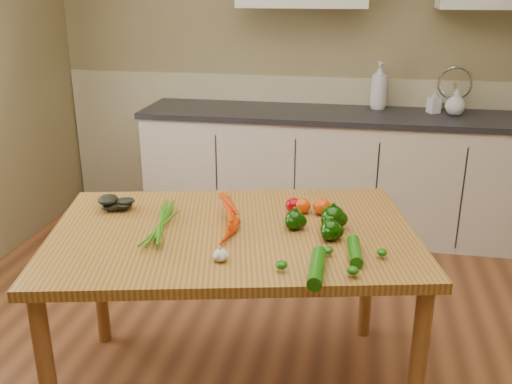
{
  "coord_description": "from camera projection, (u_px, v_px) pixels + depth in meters",
  "views": [
    {
      "loc": [
        0.34,
        -1.84,
        1.75
      ],
      "look_at": [
        -0.1,
        0.51,
        0.88
      ],
      "focal_mm": 40.0,
      "sensor_mm": 36.0,
      "label": 1
    }
  ],
  "objects": [
    {
      "name": "zucchini_b",
      "position": [
        317.0,
        268.0,
        1.98
      ],
      "size": [
        0.06,
        0.25,
        0.05
      ],
      "primitive_type": "cylinder",
      "rotation": [
        1.57,
        0.0,
        0.01
      ],
      "color": "#114B08",
      "rests_on": "table"
    },
    {
      "name": "leafy_greens",
      "position": [
        124.0,
        197.0,
        2.57
      ],
      "size": [
        0.21,
        0.19,
        0.11
      ],
      "primitive_type": null,
      "color": "black",
      "rests_on": "table"
    },
    {
      "name": "zucchini_a",
      "position": [
        355.0,
        251.0,
        2.11
      ],
      "size": [
        0.06,
        0.2,
        0.05
      ],
      "primitive_type": "cylinder",
      "rotation": [
        1.57,
        0.0,
        0.08
      ],
      "color": "#114B08",
      "rests_on": "table"
    },
    {
      "name": "table",
      "position": [
        233.0,
        249.0,
        2.38
      ],
      "size": [
        1.67,
        1.26,
        0.8
      ],
      "rotation": [
        0.0,
        0.0,
        0.22
      ],
      "color": "#9D6B2D",
      "rests_on": "ground"
    },
    {
      "name": "tomato_b",
      "position": [
        302.0,
        206.0,
        2.52
      ],
      "size": [
        0.07,
        0.07,
        0.07
      ],
      "primitive_type": "ellipsoid",
      "color": "#C73C04",
      "rests_on": "table"
    },
    {
      "name": "carrot_bunch",
      "position": [
        208.0,
        219.0,
        2.36
      ],
      "size": [
        0.32,
        0.27,
        0.07
      ],
      "primitive_type": null,
      "rotation": [
        0.0,
        0.0,
        0.22
      ],
      "color": "#C43404",
      "rests_on": "table"
    },
    {
      "name": "pepper_c",
      "position": [
        331.0,
        230.0,
        2.25
      ],
      "size": [
        0.08,
        0.08,
        0.08
      ],
      "primitive_type": "sphere",
      "color": "black",
      "rests_on": "table"
    },
    {
      "name": "soap_bottle_a",
      "position": [
        379.0,
        85.0,
        4.1
      ],
      "size": [
        0.18,
        0.18,
        0.34
      ],
      "primitive_type": "imported",
      "rotation": [
        0.0,
        0.0,
        0.47
      ],
      "color": "silver",
      "rests_on": "counter_run"
    },
    {
      "name": "pepper_b",
      "position": [
        333.0,
        217.0,
        2.35
      ],
      "size": [
        0.1,
        0.1,
        0.1
      ],
      "primitive_type": "sphere",
      "color": "black",
      "rests_on": "table"
    },
    {
      "name": "room",
      "position": [
        265.0,
        130.0,
        2.1
      ],
      "size": [
        4.04,
        5.04,
        2.64
      ],
      "color": "brown",
      "rests_on": "ground"
    },
    {
      "name": "soap_bottle_c",
      "position": [
        456.0,
        102.0,
        3.93
      ],
      "size": [
        0.19,
        0.19,
        0.18
      ],
      "primitive_type": "imported",
      "rotation": [
        0.0,
        0.0,
        5.21
      ],
      "color": "silver",
      "rests_on": "counter_run"
    },
    {
      "name": "pepper_a",
      "position": [
        295.0,
        220.0,
        2.35
      ],
      "size": [
        0.08,
        0.08,
        0.08
      ],
      "primitive_type": "sphere",
      "color": "black",
      "rests_on": "table"
    },
    {
      "name": "garlic_bulb",
      "position": [
        220.0,
        255.0,
        2.08
      ],
      "size": [
        0.06,
        0.06,
        0.05
      ],
      "primitive_type": "ellipsoid",
      "color": "beige",
      "rests_on": "table"
    },
    {
      "name": "tomato_a",
      "position": [
        293.0,
        205.0,
        2.53
      ],
      "size": [
        0.07,
        0.07,
        0.07
      ],
      "primitive_type": "ellipsoid",
      "color": "#920208",
      "rests_on": "table"
    },
    {
      "name": "soap_bottle_b",
      "position": [
        434.0,
        101.0,
        3.99
      ],
      "size": [
        0.1,
        0.1,
        0.17
      ],
      "primitive_type": "imported",
      "rotation": [
        0.0,
        0.0,
        0.46
      ],
      "color": "silver",
      "rests_on": "counter_run"
    },
    {
      "name": "counter_run",
      "position": [
        339.0,
        171.0,
        4.19
      ],
      "size": [
        2.84,
        0.64,
        1.14
      ],
      "color": "beige",
      "rests_on": "ground"
    },
    {
      "name": "tomato_c",
      "position": [
        322.0,
        207.0,
        2.5
      ],
      "size": [
        0.08,
        0.08,
        0.07
      ],
      "primitive_type": "ellipsoid",
      "color": "#C73C04",
      "rests_on": "table"
    }
  ]
}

